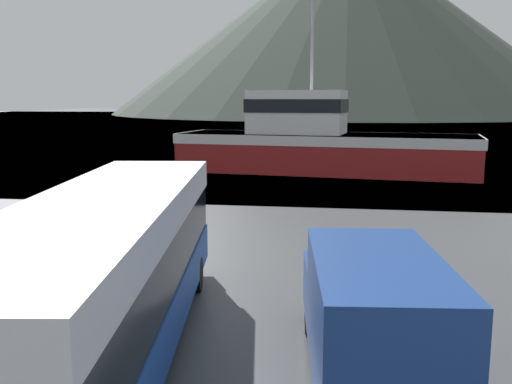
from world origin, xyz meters
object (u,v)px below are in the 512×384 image
at_px(small_boat, 432,153).
at_px(tour_bus, 108,270).
at_px(delivery_van, 370,315).
at_px(fishing_boat, 320,142).

bearing_deg(small_boat, tour_bus, 96.04).
height_order(tour_bus, delivery_van, tour_bus).
bearing_deg(delivery_van, small_boat, 74.12).
distance_m(tour_bus, small_boat, 41.56).
bearing_deg(fishing_boat, delivery_van, 11.59).
xyz_separation_m(tour_bus, delivery_van, (4.77, -0.19, -0.51)).
xyz_separation_m(fishing_boat, small_boat, (8.99, 10.88, -1.62)).
relative_size(delivery_van, fishing_boat, 0.31).
relative_size(fishing_boat, small_boat, 2.60).
bearing_deg(tour_bus, fishing_boat, 76.55).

